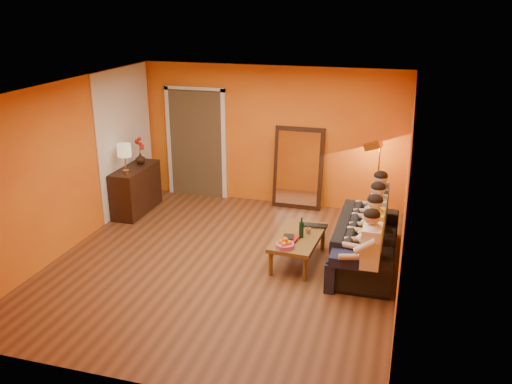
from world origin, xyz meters
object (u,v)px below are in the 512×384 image
(sideboard, at_px, (136,190))
(floor_lamp, at_px, (378,183))
(dog, at_px, (366,261))
(wine_bottle, at_px, (301,228))
(laptop, at_px, (315,227))
(table_lamp, at_px, (125,158))
(person_far_left, at_px, (371,253))
(person_mid_left, at_px, (374,236))
(coffee_table, at_px, (298,248))
(sofa, at_px, (366,241))
(person_far_right, at_px, (380,208))
(vase, at_px, (140,158))
(tumbler, at_px, (308,231))
(mirror_frame, at_px, (298,168))
(person_mid_right, at_px, (377,221))

(sideboard, xyz_separation_m, floor_lamp, (4.26, 0.73, 0.29))
(dog, height_order, wine_bottle, wine_bottle)
(floor_lamp, relative_size, laptop, 3.93)
(table_lamp, xyz_separation_m, person_far_left, (4.37, -1.55, -0.49))
(person_mid_left, bearing_deg, coffee_table, 172.62)
(coffee_table, bearing_deg, sofa, 21.28)
(person_far_right, xyz_separation_m, vase, (-4.37, 0.45, 0.34))
(coffee_table, bearing_deg, laptop, 66.34)
(sideboard, xyz_separation_m, vase, (0.00, 0.25, 0.53))
(coffee_table, relative_size, person_far_left, 1.00)
(sideboard, distance_m, tumbler, 3.55)
(wine_bottle, xyz_separation_m, laptop, (0.13, 0.40, -0.14))
(table_lamp, height_order, person_mid_left, table_lamp)
(sideboard, height_order, sofa, sideboard)
(sideboard, bearing_deg, coffee_table, -19.44)
(sideboard, relative_size, wine_bottle, 3.81)
(wine_bottle, height_order, tumbler, wine_bottle)
(person_mid_left, bearing_deg, floor_lamp, 92.99)
(sideboard, height_order, person_far_left, person_far_left)
(wine_bottle, bearing_deg, floor_lamp, 64.07)
(mirror_frame, bearing_deg, table_lamp, -153.68)
(sofa, xyz_separation_m, person_far_left, (0.13, -1.00, 0.29))
(table_lamp, bearing_deg, person_far_left, -19.50)
(tumbler, relative_size, vase, 0.44)
(floor_lamp, relative_size, dog, 2.08)
(person_far_left, height_order, wine_bottle, person_far_left)
(person_mid_right, bearing_deg, wine_bottle, -156.31)
(sofa, xyz_separation_m, laptop, (-0.78, 0.04, 0.11))
(person_mid_left, bearing_deg, table_lamp, 167.14)
(mirror_frame, bearing_deg, laptop, -70.57)
(person_far_right, bearing_deg, coffee_table, -138.80)
(table_lamp, relative_size, vase, 2.55)
(sofa, bearing_deg, floor_lamp, -0.89)
(laptop, bearing_deg, dog, -44.44)
(tumbler, bearing_deg, coffee_table, -135.00)
(sideboard, distance_m, person_far_left, 4.75)
(floor_lamp, height_order, vase, floor_lamp)
(table_lamp, relative_size, dog, 0.74)
(sofa, height_order, floor_lamp, floor_lamp)
(person_far_right, bearing_deg, floor_lamp, 96.53)
(mirror_frame, distance_m, wine_bottle, 2.35)
(sofa, bearing_deg, mirror_frame, 36.95)
(sofa, bearing_deg, laptop, 86.96)
(sofa, relative_size, coffee_table, 1.82)
(sofa, relative_size, wine_bottle, 7.16)
(mirror_frame, relative_size, person_far_right, 1.25)
(person_mid_left, bearing_deg, sideboard, 163.46)
(table_lamp, xyz_separation_m, wine_bottle, (3.33, -0.91, -0.53))
(sideboard, relative_size, sofa, 0.53)
(sideboard, distance_m, person_mid_left, 4.56)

